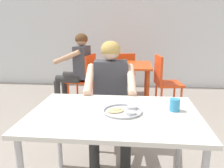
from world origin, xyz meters
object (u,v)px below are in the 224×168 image
at_px(table_foreground, 114,121).
at_px(drinking_cup, 175,105).
at_px(diner_foreground, 110,89).
at_px(chair_red_right, 164,79).
at_px(patron_background, 77,64).
at_px(chair_red_far, 124,70).
at_px(thali_tray, 123,111).
at_px(chair_foreground, 111,102).
at_px(chair_red_left, 85,76).
at_px(table_background_red, 125,70).

relative_size(table_foreground, drinking_cup, 13.29).
relative_size(drinking_cup, diner_foreground, 0.08).
bearing_deg(chair_red_right, patron_background, 177.62).
bearing_deg(diner_foreground, chair_red_right, 62.52).
relative_size(diner_foreground, chair_red_far, 1.42).
bearing_deg(thali_tray, chair_foreground, 101.09).
height_order(table_foreground, chair_red_right, chair_red_right).
xyz_separation_m(drinking_cup, patron_background, (-1.25, 2.07, -0.05)).
relative_size(drinking_cup, chair_red_left, 0.11).
distance_m(drinking_cup, patron_background, 2.41).
bearing_deg(chair_red_right, chair_foreground, -122.30).
bearing_deg(table_foreground, thali_tray, 6.86).
distance_m(table_foreground, chair_foreground, 0.95).
height_order(table_foreground, chair_foreground, chair_foreground).
xyz_separation_m(thali_tray, table_background_red, (-0.08, 2.13, -0.10)).
bearing_deg(table_background_red, chair_foreground, -94.60).
height_order(table_foreground, table_background_red, table_background_red).
xyz_separation_m(chair_foreground, chair_red_left, (-0.57, 1.25, 0.02)).
relative_size(drinking_cup, chair_red_far, 0.11).
distance_m(table_foreground, diner_foreground, 0.71).
xyz_separation_m(chair_red_left, chair_red_right, (1.30, -0.09, 0.00)).
distance_m(table_background_red, patron_background, 0.79).
bearing_deg(table_background_red, chair_red_right, -4.46).
relative_size(table_foreground, chair_red_far, 1.47).
bearing_deg(diner_foreground, thali_tray, -76.60).
bearing_deg(drinking_cup, table_foreground, -170.16).
distance_m(table_foreground, drinking_cup, 0.46).
bearing_deg(thali_tray, table_foreground, -173.14).
bearing_deg(chair_red_left, chair_foreground, -65.57).
relative_size(chair_red_right, chair_red_far, 1.06).
height_order(chair_red_left, patron_background, patron_background).
xyz_separation_m(thali_tray, chair_foreground, (-0.18, 0.92, -0.25)).
xyz_separation_m(table_foreground, chair_red_far, (-0.06, 2.81, -0.16)).
bearing_deg(thali_tray, patron_background, 112.23).
height_order(chair_foreground, chair_red_far, chair_foreground).
bearing_deg(table_background_red, table_foreground, -89.55).
distance_m(chair_foreground, table_background_red, 1.22).
xyz_separation_m(drinking_cup, table_background_red, (-0.46, 2.06, -0.13)).
bearing_deg(diner_foreground, patron_background, 116.15).
xyz_separation_m(drinking_cup, chair_red_right, (0.18, 2.01, -0.27)).
relative_size(thali_tray, chair_red_left, 0.33).
distance_m(chair_foreground, patron_background, 1.42).
xyz_separation_m(chair_red_left, patron_background, (-0.13, -0.03, 0.22)).
distance_m(drinking_cup, chair_foreground, 1.05).
distance_m(thali_tray, chair_red_right, 2.16).
relative_size(chair_red_right, patron_background, 0.73).
height_order(chair_foreground, patron_background, patron_background).
bearing_deg(chair_red_far, chair_red_right, -47.04).
bearing_deg(patron_background, chair_red_left, 12.59).
distance_m(diner_foreground, chair_red_left, 1.59).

